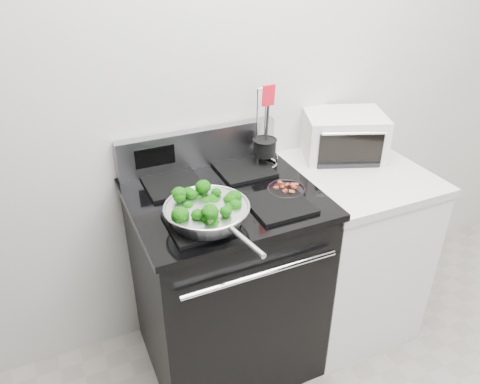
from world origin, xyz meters
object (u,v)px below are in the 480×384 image
gas_range (226,279)px  bacon_plate (286,188)px  toaster_oven (344,135)px  skillet (207,213)px  utensil_holder (265,151)px

gas_range → bacon_plate: size_ratio=6.83×
bacon_plate → toaster_oven: toaster_oven is taller
gas_range → skillet: gas_range is taller
gas_range → toaster_oven: size_ratio=2.46×
gas_range → utensil_holder: size_ratio=2.90×
skillet → toaster_oven: size_ratio=1.12×
gas_range → utensil_holder: utensil_holder is taller
bacon_plate → utensil_holder: bearing=83.6°
gas_range → bacon_plate: gas_range is taller
bacon_plate → toaster_oven: 0.53m
gas_range → bacon_plate: 0.55m
skillet → utensil_holder: size_ratio=1.32×
skillet → toaster_oven: toaster_oven is taller
utensil_holder → toaster_oven: utensil_holder is taller
gas_range → skillet: (-0.14, -0.18, 0.51)m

